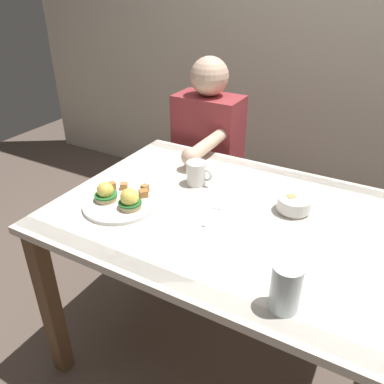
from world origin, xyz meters
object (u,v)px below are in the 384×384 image
dining_table (225,236)px  eggs_benedict_plate (120,200)px  diner_person (206,153)px  coffee_mug (197,173)px  water_glass_near (285,290)px  fork (213,213)px  fruit_bowl (294,204)px

dining_table → eggs_benedict_plate: bearing=-156.3°
eggs_benedict_plate → diner_person: diner_person is taller
dining_table → coffee_mug: coffee_mug is taller
dining_table → coffee_mug: bearing=146.0°
eggs_benedict_plate → water_glass_near: bearing=-15.7°
fork → fruit_bowl: bearing=32.8°
eggs_benedict_plate → fork: size_ratio=1.73×
coffee_mug → fork: bearing=-46.8°
coffee_mug → diner_person: (-0.20, 0.47, -0.14)m
dining_table → water_glass_near: size_ratio=9.05×
eggs_benedict_plate → fruit_bowl: 0.63m
fork → diner_person: diner_person is taller
eggs_benedict_plate → diner_person: 0.77m
fork → diner_person: size_ratio=0.14×
coffee_mug → diner_person: diner_person is taller
dining_table → fruit_bowl: bearing=29.5°
fruit_bowl → diner_person: bearing=141.3°
coffee_mug → fork: 0.24m
coffee_mug → water_glass_near: bearing=-42.9°
diner_person → eggs_benedict_plate: bearing=-86.9°
eggs_benedict_plate → coffee_mug: bearing=60.5°
fruit_bowl → diner_person: diner_person is taller
eggs_benedict_plate → water_glass_near: 0.70m
coffee_mug → fork: coffee_mug is taller
eggs_benedict_plate → dining_table: bearing=23.7°
diner_person → fruit_bowl: bearing=-38.7°
coffee_mug → water_glass_near: size_ratio=0.84×
eggs_benedict_plate → fork: (0.32, 0.12, -0.02)m
dining_table → diner_person: diner_person is taller
fruit_bowl → water_glass_near: size_ratio=0.91×
fruit_bowl → water_glass_near: water_glass_near is taller
fork → water_glass_near: water_glass_near is taller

